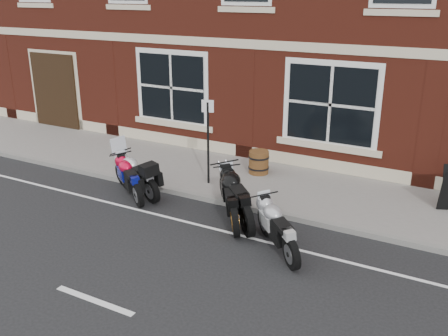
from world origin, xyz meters
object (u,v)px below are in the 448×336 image
Objects in this scene: moto_sport_silver at (279,226)px; moto_sport_red at (131,176)px; moto_touring_silver at (136,172)px; moto_naked_black at (237,193)px; parking_sign at (208,136)px; barrel_planter at (259,162)px; moto_sport_black at (234,196)px.

moto_sport_red is at bearing 125.26° from moto_sport_silver.
moto_touring_silver is 1.17× the size of moto_sport_red.
moto_naked_black is at bearing 103.14° from moto_sport_silver.
barrel_planter is at bearing 41.42° from parking_sign.
moto_naked_black is (-1.35, 0.87, 0.09)m from moto_sport_silver.
moto_touring_silver is at bearing 36.07° from moto_sport_red.
moto_naked_black is at bearing -51.59° from moto_sport_red.
moto_sport_red is at bearing -151.41° from parking_sign.
parking_sign is at bearing -122.55° from barrel_planter.
parking_sign is (-2.84, 2.17, 0.86)m from moto_sport_silver.
moto_naked_black is at bearing -75.36° from barrel_planter.
moto_sport_black is 1.60m from moto_sport_silver.
parking_sign is at bearing 95.47° from moto_naked_black.
moto_sport_silver reaches higher than moto_sport_red.
parking_sign is at bearing 98.53° from moto_sport_silver.
moto_sport_silver is 2.42× the size of barrel_planter.
moto_touring_silver is 0.20m from moto_sport_red.
barrel_planter is 0.29× the size of parking_sign.
moto_sport_red is 0.75× the size of parking_sign.
moto_sport_red is 2.62× the size of barrel_planter.
parking_sign is at bearing 104.06° from moto_sport_black.
moto_sport_red is at bearing -157.87° from moto_touring_silver.
moto_sport_black is (2.84, -0.00, 0.06)m from moto_sport_red.
parking_sign reaches higher than barrel_planter.
parking_sign reaches higher than moto_sport_silver.
barrel_planter is (-0.67, 2.58, -0.17)m from moto_naked_black.
moto_sport_black is at bearing -76.75° from barrel_planter.
barrel_planter is 1.79m from parking_sign.
moto_sport_black is (2.83, -0.20, 0.02)m from moto_touring_silver.
moto_naked_black is at bearing -57.09° from parking_sign.
moto_naked_black reaches higher than moto_sport_silver.
moto_sport_black is at bearing -59.62° from parking_sign.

